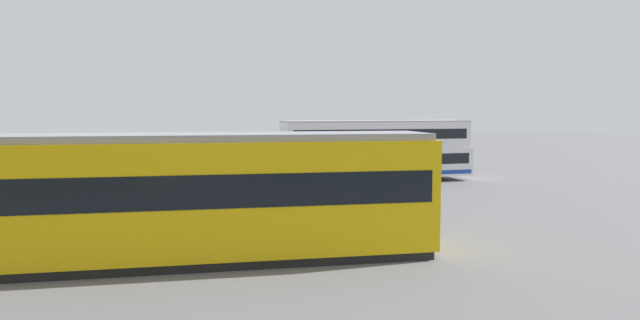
% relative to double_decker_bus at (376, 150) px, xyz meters
% --- Properties ---
extents(ground_plane, '(160.00, 160.00, 0.00)m').
position_rel_double_decker_bus_xyz_m(ground_plane, '(4.92, 1.77, -1.92)').
color(ground_plane, slate).
extents(double_decker_bus, '(12.05, 4.22, 3.73)m').
position_rel_double_decker_bus_xyz_m(double_decker_bus, '(0.00, 0.00, 0.00)').
color(double_decker_bus, white).
rests_on(double_decker_bus, ground).
extents(tram_yellow, '(13.89, 3.45, 3.62)m').
position_rel_double_decker_bus_xyz_m(tram_yellow, '(9.02, 16.02, -0.04)').
color(tram_yellow, '#E5B70C').
rests_on(tram_yellow, ground).
extents(pedestrian_near_railing, '(0.33, 0.36, 1.64)m').
position_rel_double_decker_bus_xyz_m(pedestrian_near_railing, '(8.70, 7.18, -0.98)').
color(pedestrian_near_railing, black).
rests_on(pedestrian_near_railing, ground).
extents(pedestrian_railing, '(9.71, 0.43, 1.08)m').
position_rel_double_decker_bus_xyz_m(pedestrian_railing, '(7.49, 8.73, -1.17)').
color(pedestrian_railing, gray).
rests_on(pedestrian_railing, ground).
extents(info_sign, '(1.06, 0.34, 2.41)m').
position_rel_double_decker_bus_xyz_m(info_sign, '(13.34, 8.41, -0.25)').
color(info_sign, slate).
rests_on(info_sign, ground).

